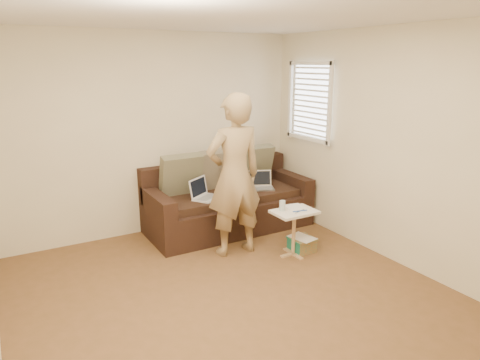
{
  "coord_description": "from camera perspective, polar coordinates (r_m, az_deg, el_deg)",
  "views": [
    {
      "loc": [
        -1.85,
        -3.2,
        2.22
      ],
      "look_at": [
        0.8,
        1.4,
        0.78
      ],
      "focal_mm": 32.75,
      "sensor_mm": 36.0,
      "label": 1
    }
  ],
  "objects": [
    {
      "name": "laptop_white",
      "position": [
        5.63,
        -4.25,
        -2.43
      ],
      "size": [
        0.45,
        0.42,
        0.26
      ],
      "primitive_type": null,
      "rotation": [
        0.0,
        0.0,
        0.57
      ],
      "color": "white",
      "rests_on": "sofa"
    },
    {
      "name": "ceiling",
      "position": [
        3.71,
        0.08,
        21.07
      ],
      "size": [
        4.5,
        4.5,
        0.0
      ],
      "primitive_type": "plane",
      "rotation": [
        3.14,
        0.0,
        0.0
      ],
      "color": "white",
      "rests_on": "wall_back"
    },
    {
      "name": "scissors",
      "position": [
        5.08,
        7.81,
        -4.03
      ],
      "size": [
        0.2,
        0.13,
        0.02
      ],
      "primitive_type": null,
      "rotation": [
        0.0,
        0.0,
        -0.19
      ],
      "color": "silver",
      "rests_on": "side_table"
    },
    {
      "name": "striped_box",
      "position": [
        5.39,
        8.06,
        -8.26
      ],
      "size": [
        0.28,
        0.28,
        0.18
      ],
      "primitive_type": null,
      "color": "#CF5B1F",
      "rests_on": "ground"
    },
    {
      "name": "pillow_right",
      "position": [
        6.3,
        1.84,
        2.07
      ],
      "size": [
        0.55,
        0.28,
        0.57
      ],
      "primitive_type": null,
      "rotation": [
        0.26,
        0.0,
        0.0
      ],
      "color": "#636249",
      "rests_on": "sofa"
    },
    {
      "name": "laptop_silver",
      "position": [
        6.04,
        2.83,
        -1.18
      ],
      "size": [
        0.4,
        0.36,
        0.22
      ],
      "primitive_type": null,
      "rotation": [
        0.0,
        0.0,
        -0.42
      ],
      "color": "#B7BABC",
      "rests_on": "sofa"
    },
    {
      "name": "drinking_glass",
      "position": [
        5.08,
        5.53,
        -3.35
      ],
      "size": [
        0.07,
        0.07,
        0.12
      ],
      "primitive_type": null,
      "color": "silver",
      "rests_on": "side_table"
    },
    {
      "name": "window_blinds",
      "position": [
        6.06,
        9.13,
        10.08
      ],
      "size": [
        0.12,
        0.88,
        1.08
      ],
      "primitive_type": null,
      "color": "white",
      "rests_on": "wall_right"
    },
    {
      "name": "pillow_mid",
      "position": [
        6.0,
        -2.92,
        1.37
      ],
      "size": [
        0.55,
        0.27,
        0.57
      ],
      "primitive_type": null,
      "rotation": [
        0.24,
        0.0,
        0.0
      ],
      "color": "brown",
      "rests_on": "sofa"
    },
    {
      "name": "wall_back",
      "position": [
        5.83,
        -11.12,
        5.81
      ],
      "size": [
        4.0,
        0.0,
        4.0
      ],
      "primitive_type": "plane",
      "rotation": [
        1.57,
        0.0,
        0.0
      ],
      "color": "beige",
      "rests_on": "ground"
    },
    {
      "name": "side_table",
      "position": [
        5.21,
        7.01,
        -6.85
      ],
      "size": [
        0.5,
        0.35,
        0.55
      ],
      "primitive_type": null,
      "color": "silver",
      "rests_on": "ground"
    },
    {
      "name": "pillow_left",
      "position": [
        5.75,
        -7.68,
        0.65
      ],
      "size": [
        0.55,
        0.29,
        0.57
      ],
      "primitive_type": null,
      "rotation": [
        0.28,
        0.0,
        0.0
      ],
      "color": "#636249",
      "rests_on": "sofa"
    },
    {
      "name": "person",
      "position": [
        5.03,
        -0.74,
        0.57
      ],
      "size": [
        0.7,
        0.49,
        1.9
      ],
      "primitive_type": "imported",
      "rotation": [
        0.0,
        0.0,
        3.12
      ],
      "color": "#9B8A55",
      "rests_on": "ground"
    },
    {
      "name": "sofa",
      "position": [
        5.93,
        -1.47,
        -2.44
      ],
      "size": [
        2.2,
        0.95,
        0.85
      ],
      "primitive_type": null,
      "color": "black",
      "rests_on": "ground"
    },
    {
      "name": "floor",
      "position": [
        4.31,
        0.07,
        -15.82
      ],
      "size": [
        4.5,
        4.5,
        0.0
      ],
      "primitive_type": "plane",
      "color": "brown",
      "rests_on": "ground"
    },
    {
      "name": "paper_on_table",
      "position": [
        5.21,
        7.38,
        -3.61
      ],
      "size": [
        0.25,
        0.33,
        0.0
      ],
      "primitive_type": null,
      "rotation": [
        0.0,
        0.0,
        -0.14
      ],
      "color": "white",
      "rests_on": "side_table"
    },
    {
      "name": "wall_right",
      "position": [
        5.09,
        20.03,
        3.85
      ],
      "size": [
        0.0,
        4.5,
        4.5
      ],
      "primitive_type": "plane",
      "rotation": [
        1.57,
        0.0,
        -1.57
      ],
      "color": "beige",
      "rests_on": "ground"
    }
  ]
}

